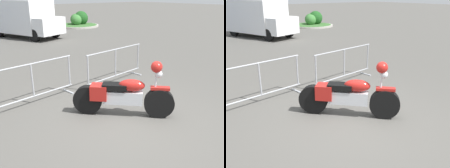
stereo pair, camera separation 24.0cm
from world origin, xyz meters
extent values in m
plane|color=#54514C|center=(0.00, 0.00, 0.00)|extent=(120.00, 120.00, 0.00)
cylinder|color=black|center=(0.67, -0.25, 0.34)|extent=(0.61, 0.62, 0.68)
cylinder|color=black|center=(-0.47, 0.93, 0.34)|extent=(0.61, 0.62, 0.68)
cube|color=silver|center=(0.10, 0.34, 0.44)|extent=(0.80, 0.81, 0.30)
ellipsoid|color=#B21E19|center=(0.24, 0.21, 0.74)|extent=(0.61, 0.62, 0.28)
cube|color=black|center=(-0.03, 0.48, 0.70)|extent=(0.60, 0.60, 0.13)
cube|color=#B21E19|center=(-0.28, 0.74, 0.55)|extent=(0.51, 0.51, 0.34)
cube|color=#B21E19|center=(0.67, -0.25, 0.70)|extent=(0.40, 0.41, 0.06)
cylinder|color=silver|center=(0.60, -0.17, 0.84)|extent=(0.06, 0.06, 0.48)
sphere|color=silver|center=(0.64, -0.21, 1.03)|extent=(0.17, 0.17, 0.17)
sphere|color=#B21E19|center=(0.60, -0.17, 1.19)|extent=(0.25, 0.25, 0.25)
cylinder|color=#9EA0A5|center=(-1.25, 2.24, 1.05)|extent=(2.38, 0.37, 0.04)
cylinder|color=#9EA0A5|center=(-1.25, 2.24, 0.20)|extent=(2.38, 0.37, 0.04)
cylinder|color=#9EA0A5|center=(-1.25, 2.24, 0.62)|extent=(0.05, 0.05, 0.85)
cylinder|color=#9EA0A5|center=(-0.11, 2.40, 0.62)|extent=(0.05, 0.05, 0.85)
cube|color=#9EA0A5|center=(-0.18, 2.39, 0.01)|extent=(0.12, 0.44, 0.03)
cylinder|color=#9EA0A5|center=(1.45, 2.24, 1.05)|extent=(2.38, 0.37, 0.04)
cylinder|color=#9EA0A5|center=(1.45, 2.24, 0.20)|extent=(2.38, 0.37, 0.04)
cylinder|color=#9EA0A5|center=(0.31, 2.09, 0.62)|extent=(0.05, 0.05, 0.85)
cylinder|color=#9EA0A5|center=(1.45, 2.24, 0.62)|extent=(0.05, 0.05, 0.85)
cylinder|color=#9EA0A5|center=(2.59, 2.40, 0.62)|extent=(0.05, 0.05, 0.85)
cube|color=#9EA0A5|center=(0.38, 2.10, 0.01)|extent=(0.12, 0.44, 0.03)
cube|color=#9EA0A5|center=(2.52, 2.39, 0.01)|extent=(0.12, 0.44, 0.03)
cube|color=white|center=(2.36, 12.88, 1.31)|extent=(3.27, 4.54, 2.00)
cube|color=white|center=(3.21, 10.53, 0.84)|extent=(2.09, 1.49, 1.00)
cylinder|color=black|center=(3.86, 11.19, 0.36)|extent=(0.47, 0.76, 0.72)
cylinder|color=black|center=(2.28, 10.62, 0.36)|extent=(0.47, 0.76, 0.72)
cylinder|color=black|center=(2.74, 14.30, 0.36)|extent=(0.47, 0.76, 0.72)
cylinder|color=black|center=(1.16, 13.73, 0.36)|extent=(0.47, 0.76, 0.72)
cylinder|color=#262838|center=(2.14, 15.70, 0.42)|extent=(0.34, 0.34, 0.85)
cylinder|color=#2D4C8C|center=(2.14, 15.70, 1.16)|extent=(0.48, 0.48, 0.62)
sphere|color=tan|center=(2.14, 15.70, 1.58)|extent=(0.22, 0.22, 0.22)
cylinder|color=#ADA89E|center=(7.95, 15.22, 0.07)|extent=(3.66, 3.66, 0.14)
cylinder|color=#38662D|center=(7.95, 15.22, 0.15)|extent=(3.36, 3.36, 0.02)
sphere|color=#3D7A38|center=(7.91, 15.27, 0.53)|extent=(0.92, 0.92, 0.92)
sphere|color=#33702D|center=(8.13, 15.67, 0.55)|extent=(0.96, 0.96, 0.96)
sphere|color=#1E511E|center=(8.55, 15.51, 0.65)|extent=(1.19, 1.19, 1.19)
sphere|color=#1E511E|center=(8.66, 15.73, 0.59)|extent=(1.06, 1.06, 1.06)
camera|label=1|loc=(-3.39, -3.58, 2.67)|focal=40.00mm
camera|label=2|loc=(-3.20, -3.73, 2.67)|focal=40.00mm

